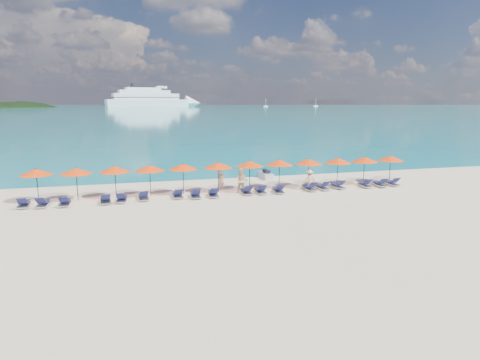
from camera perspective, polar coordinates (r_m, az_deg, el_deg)
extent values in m
plane|color=beige|center=(25.35, 1.73, -3.92)|extent=(1400.00, 1400.00, 0.00)
cube|color=#1FA9B2|center=(683.55, -14.36, 10.13)|extent=(1600.00, 1300.00, 0.01)
ellipsoid|color=black|center=(602.20, -28.57, 5.73)|extent=(162.00, 126.00, 85.50)
cube|color=white|center=(579.36, -12.97, 10.60)|extent=(113.78, 45.50, 10.19)
cone|color=white|center=(600.52, -6.66, 10.80)|extent=(26.96, 26.96, 22.42)
cube|color=white|center=(578.88, -13.21, 11.50)|extent=(91.26, 37.40, 8.15)
cube|color=white|center=(578.46, -13.43, 12.09)|extent=(71.15, 30.79, 5.10)
cube|color=white|center=(578.06, -13.65, 12.49)|extent=(48.63, 22.68, 3.57)
cube|color=black|center=(578.86, -13.20, 11.34)|extent=(92.40, 37.85, 0.92)
cube|color=black|center=(578.91, -13.22, 11.70)|extent=(90.12, 36.94, 0.92)
cylinder|color=black|center=(574.81, -15.06, 12.84)|extent=(4.48, 4.48, 5.60)
cube|color=white|center=(581.63, 3.69, 10.43)|extent=(6.21, 2.07, 1.65)
cylinder|color=white|center=(581.60, 3.70, 10.96)|extent=(0.37, 0.37, 10.34)
cube|color=white|center=(631.49, 10.72, 10.31)|extent=(6.54, 2.18, 1.75)
cylinder|color=white|center=(631.46, 10.74, 10.83)|extent=(0.39, 0.39, 10.91)
cube|color=silver|center=(35.05, 3.66, 0.68)|extent=(0.84, 2.10, 0.48)
cube|color=black|center=(34.83, 3.77, 1.20)|extent=(0.46, 0.88, 0.30)
cylinder|color=black|center=(35.45, 3.38, 1.58)|extent=(0.48, 0.07, 0.05)
imported|color=tan|center=(30.15, -2.69, -0.04)|extent=(0.66, 0.58, 1.51)
imported|color=tan|center=(28.96, 0.24, -0.15)|extent=(1.03, 0.82, 1.85)
imported|color=tan|center=(30.72, 9.83, 0.04)|extent=(1.00, 0.48, 1.53)
cylinder|color=black|center=(29.71, -26.86, -0.72)|extent=(0.05, 0.05, 2.20)
cone|color=#FB3D09|center=(29.56, -27.01, 1.03)|extent=(2.10, 2.10, 0.42)
sphere|color=black|center=(29.52, -27.05, 1.45)|extent=(0.08, 0.08, 0.08)
cylinder|color=black|center=(29.02, -22.17, -0.60)|extent=(0.05, 0.05, 2.20)
cone|color=#FB3D09|center=(28.86, -22.31, 1.19)|extent=(2.10, 2.10, 0.42)
sphere|color=black|center=(28.83, -22.34, 1.63)|extent=(0.08, 0.08, 0.08)
cylinder|color=black|center=(28.93, -17.29, -0.31)|extent=(0.05, 0.05, 2.20)
cone|color=#FB3D09|center=(28.77, -17.40, 1.49)|extent=(2.10, 2.10, 0.42)
sphere|color=black|center=(28.74, -17.42, 1.92)|extent=(0.08, 0.08, 0.08)
cylinder|color=black|center=(28.76, -12.65, -0.14)|extent=(0.05, 0.05, 2.20)
cone|color=#FB3D09|center=(28.60, -12.73, 1.67)|extent=(2.10, 2.10, 0.42)
sphere|color=black|center=(28.57, -12.75, 2.11)|extent=(0.08, 0.08, 0.08)
cylinder|color=black|center=(29.01, -8.07, 0.12)|extent=(0.05, 0.05, 2.20)
cone|color=#FB3D09|center=(28.85, -8.12, 1.91)|extent=(2.10, 2.10, 0.42)
sphere|color=black|center=(28.82, -8.13, 2.34)|extent=(0.08, 0.08, 0.08)
cylinder|color=black|center=(29.41, -3.11, 0.36)|extent=(0.05, 0.05, 2.20)
cone|color=#FB3D09|center=(29.25, -3.12, 2.13)|extent=(2.10, 2.10, 0.42)
sphere|color=black|center=(29.22, -3.13, 2.56)|extent=(0.08, 0.08, 0.08)
cylinder|color=black|center=(30.08, 1.38, 0.61)|extent=(0.05, 0.05, 2.20)
cone|color=#FB3D09|center=(29.92, 1.39, 2.34)|extent=(2.10, 2.10, 0.42)
sphere|color=black|center=(29.89, 1.39, 2.76)|extent=(0.08, 0.08, 0.08)
cylinder|color=black|center=(30.88, 5.60, 0.83)|extent=(0.05, 0.05, 2.20)
cone|color=#FB3D09|center=(30.73, 5.64, 2.52)|extent=(2.10, 2.10, 0.42)
sphere|color=black|center=(30.70, 5.64, 2.93)|extent=(0.08, 0.08, 0.08)
cylinder|color=black|center=(31.62, 9.70, 0.97)|extent=(0.05, 0.05, 2.20)
cone|color=#FB3D09|center=(31.48, 9.75, 2.62)|extent=(2.10, 2.10, 0.42)
sphere|color=black|center=(31.45, 9.77, 3.01)|extent=(0.08, 0.08, 0.08)
cylinder|color=black|center=(32.62, 13.69, 1.11)|extent=(0.05, 0.05, 2.20)
cone|color=#FB3D09|center=(32.48, 13.77, 2.71)|extent=(2.10, 2.10, 0.42)
sphere|color=black|center=(32.45, 13.78, 3.10)|extent=(0.08, 0.08, 0.08)
cylinder|color=black|center=(33.81, 17.21, 1.27)|extent=(0.05, 0.05, 2.20)
cone|color=#FB3D09|center=(33.67, 17.30, 2.82)|extent=(2.10, 2.10, 0.42)
sphere|color=black|center=(33.64, 17.32, 3.19)|extent=(0.08, 0.08, 0.08)
cylinder|color=black|center=(35.21, 20.54, 1.44)|extent=(0.05, 0.05, 2.20)
cone|color=#FB3D09|center=(35.08, 20.64, 2.92)|extent=(2.10, 2.10, 0.42)
sphere|color=black|center=(35.05, 20.66, 3.28)|extent=(0.08, 0.08, 0.08)
cube|color=silver|center=(28.82, -28.38, -3.15)|extent=(0.78, 1.75, 0.06)
cube|color=navy|center=(29.03, -28.34, -2.73)|extent=(0.65, 1.15, 0.04)
cube|color=navy|center=(28.20, -28.60, -2.60)|extent=(0.60, 0.59, 0.43)
cube|color=silver|center=(28.41, -26.20, -3.14)|extent=(0.70, 1.73, 0.06)
cube|color=navy|center=(28.61, -26.11, -2.71)|extent=(0.60, 1.12, 0.04)
cube|color=navy|center=(27.80, -26.54, -2.59)|extent=(0.57, 0.56, 0.43)
cube|color=silver|center=(28.11, -23.62, -3.07)|extent=(0.66, 1.71, 0.06)
cube|color=navy|center=(28.32, -23.58, -2.63)|extent=(0.58, 1.11, 0.04)
cube|color=navy|center=(27.49, -23.83, -2.51)|extent=(0.56, 0.55, 0.43)
cube|color=silver|center=(27.79, -18.57, -2.87)|extent=(0.78, 1.75, 0.06)
cube|color=navy|center=(28.00, -18.61, -2.43)|extent=(0.65, 1.15, 0.04)
cube|color=navy|center=(27.16, -18.58, -2.29)|extent=(0.60, 0.59, 0.43)
cube|color=silver|center=(27.87, -16.46, -2.70)|extent=(0.74, 1.74, 0.06)
cube|color=navy|center=(28.08, -16.42, -2.27)|extent=(0.63, 1.14, 0.04)
cube|color=navy|center=(27.25, -16.62, -2.13)|extent=(0.59, 0.58, 0.43)
cube|color=silver|center=(28.06, -13.55, -2.46)|extent=(0.70, 1.73, 0.06)
cube|color=navy|center=(28.26, -13.60, -2.04)|extent=(0.60, 1.12, 0.04)
cube|color=navy|center=(27.43, -13.51, -1.89)|extent=(0.57, 0.56, 0.43)
cube|color=silver|center=(28.20, -8.83, -2.21)|extent=(0.65, 1.71, 0.06)
cube|color=navy|center=(28.41, -8.91, -1.79)|extent=(0.57, 1.11, 0.04)
cube|color=navy|center=(27.58, -8.72, -1.64)|extent=(0.56, 0.55, 0.43)
cube|color=silver|center=(28.03, -6.35, -2.24)|extent=(0.67, 1.72, 0.06)
cube|color=navy|center=(28.23, -6.42, -1.81)|extent=(0.58, 1.12, 0.04)
cube|color=navy|center=(27.40, -6.23, -1.66)|extent=(0.57, 0.55, 0.43)
cube|color=silver|center=(28.25, -3.83, -2.08)|extent=(0.71, 1.73, 0.06)
cube|color=navy|center=(28.46, -3.90, -1.66)|extent=(0.61, 1.13, 0.04)
cube|color=navy|center=(27.63, -3.69, -1.51)|extent=(0.58, 0.57, 0.43)
cube|color=silver|center=(28.95, 0.91, -1.74)|extent=(0.69, 1.73, 0.06)
cube|color=navy|center=(29.15, 0.80, -1.33)|extent=(0.60, 1.12, 0.04)
cube|color=navy|center=(28.34, 1.17, -1.17)|extent=(0.57, 0.56, 0.43)
cube|color=silver|center=(29.22, 2.90, -1.63)|extent=(0.69, 1.73, 0.06)
cube|color=navy|center=(29.42, 2.78, -1.22)|extent=(0.60, 1.12, 0.04)
cube|color=navy|center=(28.62, 3.20, -1.07)|extent=(0.57, 0.56, 0.43)
cube|color=silver|center=(29.46, 5.45, -1.56)|extent=(0.76, 1.75, 0.06)
cube|color=navy|center=(29.66, 5.33, -1.16)|extent=(0.64, 1.14, 0.04)
cube|color=navy|center=(28.85, 5.75, -1.00)|extent=(0.59, 0.58, 0.43)
cube|color=silver|center=(30.57, 9.78, -1.21)|extent=(0.72, 1.73, 0.06)
cube|color=navy|center=(30.76, 9.57, -0.83)|extent=(0.62, 1.13, 0.04)
cube|color=navy|center=(30.02, 10.29, -0.66)|extent=(0.58, 0.57, 0.43)
cube|color=silver|center=(31.11, 11.58, -1.07)|extent=(0.65, 1.71, 0.06)
cube|color=navy|center=(31.30, 11.38, -0.69)|extent=(0.57, 1.11, 0.04)
cube|color=navy|center=(30.55, 12.08, -0.52)|extent=(0.56, 0.55, 0.43)
cube|color=silver|center=(31.79, 13.64, -0.90)|extent=(0.75, 1.74, 0.06)
cube|color=navy|center=(31.96, 13.41, -0.53)|extent=(0.64, 1.14, 0.04)
cube|color=navy|center=(31.26, 14.22, -0.36)|extent=(0.59, 0.58, 0.43)
cube|color=silver|center=(32.87, 17.27, -0.70)|extent=(0.79, 1.76, 0.06)
cube|color=navy|center=(33.06, 17.09, -0.34)|extent=(0.66, 1.15, 0.04)
cube|color=navy|center=(32.31, 17.73, -0.18)|extent=(0.60, 0.59, 0.43)
cube|color=silver|center=(33.44, 19.18, -0.62)|extent=(0.78, 1.75, 0.06)
cube|color=navy|center=(33.62, 19.00, -0.27)|extent=(0.65, 1.15, 0.04)
cube|color=navy|center=(32.89, 19.68, -0.11)|extent=(0.60, 0.59, 0.43)
cube|color=silver|center=(34.17, 20.75, -0.49)|extent=(0.74, 1.74, 0.06)
cube|color=navy|center=(34.35, 20.56, -0.15)|extent=(0.63, 1.14, 0.04)
cube|color=navy|center=(33.64, 21.28, 0.01)|extent=(0.59, 0.58, 0.43)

